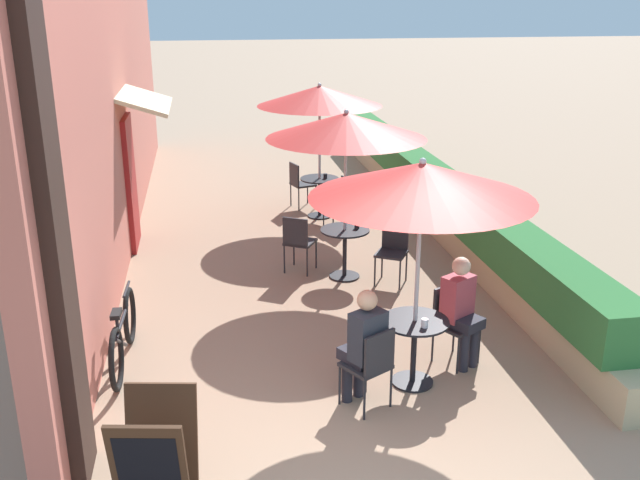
{
  "coord_description": "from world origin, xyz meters",
  "views": [
    {
      "loc": [
        -1.21,
        -4.8,
        3.91
      ],
      "look_at": [
        0.15,
        3.45,
        1.0
      ],
      "focal_mm": 40.0,
      "sensor_mm": 36.0,
      "label": 1
    }
  ],
  "objects_px": {
    "cafe_chair_near_left": "(371,362)",
    "patio_umbrella_mid": "(346,126)",
    "coffee_cup_far": "(325,176)",
    "patio_umbrella_near": "(422,181)",
    "cafe_chair_far_right": "(341,198)",
    "bicycle_leaning": "(123,335)",
    "cafe_chair_near_right": "(452,318)",
    "menu_board": "(156,461)",
    "cafe_chair_far_left": "(299,181)",
    "patio_table_mid": "(345,244)",
    "cafe_chair_mid_right": "(393,247)",
    "patio_table_near": "(414,340)",
    "seated_patron_near_left": "(364,343)",
    "coffee_cup_near": "(425,323)",
    "seated_patron_near_right": "(461,307)",
    "patio_umbrella_far": "(320,96)",
    "coffee_cup_mid": "(357,225)",
    "cafe_chair_mid_left": "(298,239)",
    "patio_table_far": "(320,190)"
  },
  "relations": [
    {
      "from": "cafe_chair_mid_left",
      "to": "patio_table_near",
      "type": "bearing_deg",
      "value": -46.71
    },
    {
      "from": "seated_patron_near_right",
      "to": "cafe_chair_mid_right",
      "type": "relative_size",
      "value": 1.44
    },
    {
      "from": "seated_patron_near_right",
      "to": "bicycle_leaning",
      "type": "xyz_separation_m",
      "value": [
        -3.65,
        0.6,
        -0.33
      ]
    },
    {
      "from": "seated_patron_near_right",
      "to": "coffee_cup_near",
      "type": "distance_m",
      "value": 0.75
    },
    {
      "from": "coffee_cup_mid",
      "to": "cafe_chair_mid_left",
      "type": "bearing_deg",
      "value": 162.0
    },
    {
      "from": "patio_umbrella_near",
      "to": "patio_umbrella_mid",
      "type": "distance_m",
      "value": 3.04
    },
    {
      "from": "cafe_chair_near_right",
      "to": "patio_table_far",
      "type": "relative_size",
      "value": 1.2
    },
    {
      "from": "seated_patron_near_right",
      "to": "bicycle_leaning",
      "type": "height_order",
      "value": "seated_patron_near_right"
    },
    {
      "from": "patio_table_mid",
      "to": "patio_umbrella_far",
      "type": "relative_size",
      "value": 0.3
    },
    {
      "from": "patio_umbrella_mid",
      "to": "cafe_chair_far_left",
      "type": "relative_size",
      "value": 2.79
    },
    {
      "from": "seated_patron_near_right",
      "to": "patio_umbrella_far",
      "type": "bearing_deg",
      "value": -114.33
    },
    {
      "from": "cafe_chair_mid_left",
      "to": "bicycle_leaning",
      "type": "xyz_separation_m",
      "value": [
        -2.27,
        -2.4,
        -0.16
      ]
    },
    {
      "from": "patio_umbrella_far",
      "to": "cafe_chair_far_left",
      "type": "bearing_deg",
      "value": 113.96
    },
    {
      "from": "coffee_cup_near",
      "to": "patio_table_far",
      "type": "bearing_deg",
      "value": 90.49
    },
    {
      "from": "patio_umbrella_far",
      "to": "patio_table_near",
      "type": "bearing_deg",
      "value": -89.94
    },
    {
      "from": "cafe_chair_near_left",
      "to": "patio_table_near",
      "type": "bearing_deg",
      "value": 6.32
    },
    {
      "from": "seated_patron_near_left",
      "to": "patio_table_mid",
      "type": "distance_m",
      "value": 3.39
    },
    {
      "from": "coffee_cup_near",
      "to": "bicycle_leaning",
      "type": "relative_size",
      "value": 0.05
    },
    {
      "from": "coffee_cup_mid",
      "to": "seated_patron_near_right",
      "type": "bearing_deg",
      "value": -78.27
    },
    {
      "from": "coffee_cup_near",
      "to": "seated_patron_near_right",
      "type": "bearing_deg",
      "value": 40.83
    },
    {
      "from": "coffee_cup_far",
      "to": "cafe_chair_near_left",
      "type": "bearing_deg",
      "value": -95.8
    },
    {
      "from": "coffee_cup_mid",
      "to": "bicycle_leaning",
      "type": "bearing_deg",
      "value": -145.26
    },
    {
      "from": "seated_patron_near_right",
      "to": "patio_table_near",
      "type": "bearing_deg",
      "value": -2.93
    },
    {
      "from": "seated_patron_near_left",
      "to": "coffee_cup_far",
      "type": "xyz_separation_m",
      "value": [
        0.71,
        6.29,
        0.09
      ]
    },
    {
      "from": "patio_table_near",
      "to": "menu_board",
      "type": "relative_size",
      "value": 0.72
    },
    {
      "from": "cafe_chair_near_left",
      "to": "patio_umbrella_mid",
      "type": "relative_size",
      "value": 0.36
    },
    {
      "from": "seated_patron_near_right",
      "to": "cafe_chair_far_left",
      "type": "distance_m",
      "value": 6.39
    },
    {
      "from": "cafe_chair_near_left",
      "to": "bicycle_leaning",
      "type": "bearing_deg",
      "value": 121.18
    },
    {
      "from": "patio_umbrella_near",
      "to": "cafe_chair_far_right",
      "type": "height_order",
      "value": "patio_umbrella_near"
    },
    {
      "from": "cafe_chair_far_left",
      "to": "coffee_cup_far",
      "type": "relative_size",
      "value": 9.67
    },
    {
      "from": "patio_table_near",
      "to": "coffee_cup_far",
      "type": "height_order",
      "value": "coffee_cup_far"
    },
    {
      "from": "cafe_chair_near_right",
      "to": "patio_umbrella_near",
      "type": "bearing_deg",
      "value": 6.32
    },
    {
      "from": "seated_patron_near_left",
      "to": "seated_patron_near_right",
      "type": "height_order",
      "value": "same"
    },
    {
      "from": "cafe_chair_mid_left",
      "to": "cafe_chair_mid_right",
      "type": "xyz_separation_m",
      "value": [
        1.27,
        -0.56,
        0.0
      ]
    },
    {
      "from": "patio_umbrella_near",
      "to": "cafe_chair_near_left",
      "type": "relative_size",
      "value": 2.79
    },
    {
      "from": "coffee_cup_mid",
      "to": "patio_table_far",
      "type": "height_order",
      "value": "coffee_cup_mid"
    },
    {
      "from": "patio_table_mid",
      "to": "bicycle_leaning",
      "type": "distance_m",
      "value": 3.6
    },
    {
      "from": "cafe_chair_near_right",
      "to": "menu_board",
      "type": "distance_m",
      "value": 3.7
    },
    {
      "from": "cafe_chair_near_left",
      "to": "patio_umbrella_far",
      "type": "bearing_deg",
      "value": 54.57
    },
    {
      "from": "patio_umbrella_far",
      "to": "cafe_chair_far_right",
      "type": "height_order",
      "value": "patio_umbrella_far"
    },
    {
      "from": "cafe_chair_near_left",
      "to": "cafe_chair_far_left",
      "type": "xyz_separation_m",
      "value": [
        0.27,
        7.06,
        0.0
      ]
    },
    {
      "from": "cafe_chair_near_left",
      "to": "coffee_cup_mid",
      "type": "xyz_separation_m",
      "value": [
        0.6,
        3.47,
        0.26
      ]
    },
    {
      "from": "patio_table_mid",
      "to": "bicycle_leaning",
      "type": "height_order",
      "value": "bicycle_leaning"
    },
    {
      "from": "bicycle_leaning",
      "to": "menu_board",
      "type": "height_order",
      "value": "menu_board"
    },
    {
      "from": "bicycle_leaning",
      "to": "patio_umbrella_far",
      "type": "bearing_deg",
      "value": 61.58
    },
    {
      "from": "cafe_chair_near_right",
      "to": "patio_table_near",
      "type": "bearing_deg",
      "value": 6.32
    },
    {
      "from": "patio_table_mid",
      "to": "coffee_cup_mid",
      "type": "distance_m",
      "value": 0.32
    },
    {
      "from": "coffee_cup_near",
      "to": "patio_umbrella_mid",
      "type": "bearing_deg",
      "value": 93.17
    },
    {
      "from": "cafe_chair_near_right",
      "to": "seated_patron_near_left",
      "type": "bearing_deg",
      "value": 1.7
    },
    {
      "from": "patio_table_mid",
      "to": "cafe_chair_mid_right",
      "type": "relative_size",
      "value": 0.84
    }
  ]
}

